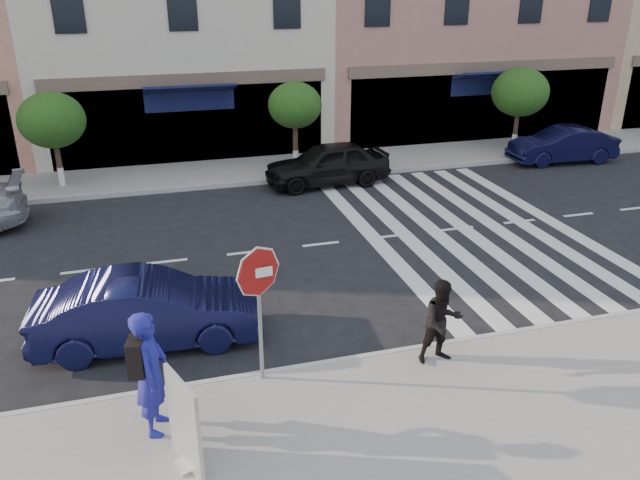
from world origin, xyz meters
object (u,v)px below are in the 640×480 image
(photographer, at_px, (152,373))
(walker, at_px, (442,322))
(car_near_mid, at_px, (148,311))
(poster_board, at_px, (185,425))
(stop_sign, at_px, (259,285))
(car_far_right, at_px, (563,145))
(car_far_mid, at_px, (327,164))

(photographer, distance_m, walker, 5.02)
(car_near_mid, bearing_deg, poster_board, -169.96)
(stop_sign, height_order, photographer, stop_sign)
(car_far_right, bearing_deg, stop_sign, -48.14)
(photographer, relative_size, car_far_right, 0.51)
(stop_sign, bearing_deg, car_far_right, 32.59)
(car_near_mid, relative_size, car_far_mid, 1.01)
(stop_sign, relative_size, car_far_right, 0.62)
(walker, bearing_deg, stop_sign, 171.47)
(stop_sign, bearing_deg, car_near_mid, 127.21)
(car_far_mid, bearing_deg, walker, -9.84)
(poster_board, xyz_separation_m, car_far_mid, (5.73, 12.35, -0.14))
(poster_board, xyz_separation_m, car_near_mid, (-0.41, 3.74, -0.16))
(car_far_mid, bearing_deg, poster_board, -28.84)
(poster_board, bearing_deg, photographer, 91.60)
(walker, relative_size, car_near_mid, 0.38)
(car_near_mid, relative_size, car_far_right, 1.06)
(walker, xyz_separation_m, poster_board, (-4.60, -1.44, -0.09))
(car_near_mid, bearing_deg, stop_sign, -133.38)
(stop_sign, distance_m, poster_board, 2.52)
(stop_sign, bearing_deg, photographer, -161.12)
(walker, xyz_separation_m, car_near_mid, (-5.01, 2.30, -0.25))
(stop_sign, height_order, car_far_mid, stop_sign)
(stop_sign, distance_m, walker, 3.36)
(stop_sign, height_order, poster_board, stop_sign)
(stop_sign, height_order, car_far_right, stop_sign)
(car_near_mid, bearing_deg, photographer, -175.68)
(stop_sign, distance_m, car_far_right, 17.45)
(car_near_mid, xyz_separation_m, car_far_mid, (6.14, 8.62, 0.02))
(poster_board, relative_size, car_far_right, 0.37)
(car_near_mid, height_order, car_far_right, car_near_mid)
(walker, height_order, car_far_right, walker)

